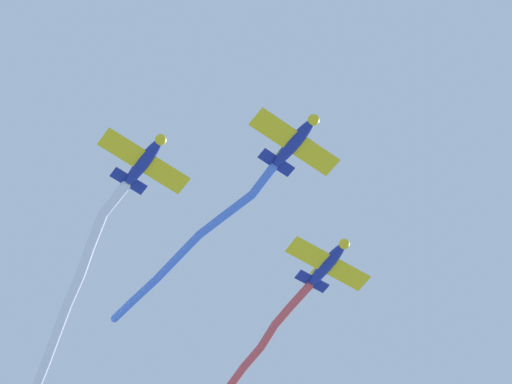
% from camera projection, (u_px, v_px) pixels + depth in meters
% --- Properties ---
extents(airplane_lead, '(6.37, 6.48, 1.86)m').
position_uv_depth(airplane_lead, '(294.00, 142.00, 63.66)').
color(airplane_lead, navy).
extents(smoke_trail_lead, '(14.16, 16.15, 2.00)m').
position_uv_depth(smoke_trail_lead, '(191.00, 247.00, 69.34)').
color(smoke_trail_lead, '#4C75DB').
extents(airplane_left_wing, '(6.10, 6.71, 1.86)m').
position_uv_depth(airplane_left_wing, '(328.00, 263.00, 69.39)').
color(airplane_left_wing, navy).
extents(smoke_trail_left_wing, '(13.53, 11.08, 1.13)m').
position_uv_depth(smoke_trail_left_wing, '(258.00, 349.00, 74.33)').
color(smoke_trail_left_wing, '#DB4C4C').
extents(airplane_right_wing, '(6.37, 6.47, 1.86)m').
position_uv_depth(airplane_right_wing, '(144.00, 161.00, 64.84)').
color(airplane_right_wing, navy).
extents(smoke_trail_right_wing, '(24.29, 14.11, 2.58)m').
position_uv_depth(smoke_trail_right_wing, '(66.00, 317.00, 71.37)').
color(smoke_trail_right_wing, white).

